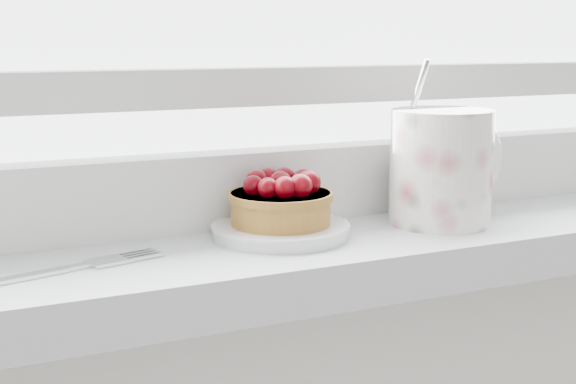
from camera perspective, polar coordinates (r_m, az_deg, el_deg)
saucer at (r=0.72m, az=-0.53°, el=-2.76°), size 0.12×0.12×0.01m
raspberry_tart at (r=0.71m, az=-0.49°, el=-0.62°), size 0.09×0.09×0.05m
floral_mug at (r=0.77m, az=11.00°, el=1.95°), size 0.15×0.12×0.16m
fork at (r=0.63m, az=-16.86°, el=-5.53°), size 0.19×0.06×0.00m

